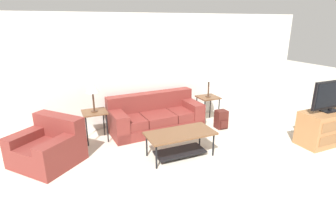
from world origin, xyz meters
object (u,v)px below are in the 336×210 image
at_px(armchair, 49,148).
at_px(side_table_left, 95,115).
at_px(table_lamp_left, 92,88).
at_px(side_table_right, 208,100).
at_px(table_lamp_right, 209,77).
at_px(tv_console, 326,127).
at_px(couch, 155,117).
at_px(television, 333,95).
at_px(coffee_table, 180,139).
at_px(backpack, 221,119).

xyz_separation_m(armchair, side_table_left, (0.92, 0.59, 0.28)).
bearing_deg(table_lamp_left, side_table_right, 0.00).
relative_size(table_lamp_right, tv_console, 0.53).
bearing_deg(couch, television, -35.52).
relative_size(couch, side_table_left, 3.32).
xyz_separation_m(side_table_left, side_table_right, (2.73, 0.00, 0.00)).
xyz_separation_m(coffee_table, table_lamp_right, (1.42, 1.32, 0.79)).
distance_m(side_table_right, table_lamp_right, 0.57).
xyz_separation_m(couch, side_table_right, (1.37, -0.07, 0.27)).
distance_m(table_lamp_right, tv_console, 2.69).
distance_m(couch, backpack, 1.55).
relative_size(side_table_left, table_lamp_left, 1.04).
height_order(side_table_left, table_lamp_right, table_lamp_right).
bearing_deg(backpack, couch, 158.60).
bearing_deg(table_lamp_right, side_table_left, 180.00).
xyz_separation_m(armchair, backpack, (3.72, 0.09, -0.07)).
height_order(couch, coffee_table, couch).
bearing_deg(table_lamp_left, television, -25.28).
distance_m(side_table_left, side_table_right, 2.73).
bearing_deg(television, table_lamp_right, 127.67).
xyz_separation_m(armchair, television, (5.22, -1.45, 0.75)).
xyz_separation_m(television, backpack, (-1.50, 1.53, -0.82)).
xyz_separation_m(table_lamp_right, television, (1.57, -2.03, -0.11)).
relative_size(side_table_right, backpack, 1.50).
bearing_deg(side_table_right, tv_console, -52.33).
bearing_deg(armchair, tv_console, -15.51).
height_order(coffee_table, side_table_left, side_table_left).
relative_size(side_table_left, side_table_right, 1.00).
xyz_separation_m(couch, table_lamp_left, (-1.36, -0.07, 0.84)).
bearing_deg(table_lamp_left, armchair, -147.41).
height_order(table_lamp_right, television, television).
bearing_deg(coffee_table, couch, 88.02).
relative_size(couch, backpack, 4.98).
xyz_separation_m(table_lamp_left, tv_console, (4.30, -2.03, -0.79)).
relative_size(side_table_left, table_lamp_right, 1.04).
xyz_separation_m(tv_console, television, (0.00, 0.00, 0.68)).
distance_m(coffee_table, side_table_right, 1.95).
bearing_deg(tv_console, television, 90.00).
bearing_deg(tv_console, table_lamp_right, 127.67).
distance_m(armchair, backpack, 3.72).
xyz_separation_m(couch, television, (2.94, -2.10, 0.73)).
relative_size(television, backpack, 2.44).
bearing_deg(television, couch, 144.48).
height_order(armchair, side_table_left, armchair).
bearing_deg(coffee_table, tv_console, -13.41).
xyz_separation_m(side_table_left, table_lamp_left, (-0.00, 0.00, 0.57)).
bearing_deg(couch, backpack, -21.40).
xyz_separation_m(coffee_table, backpack, (1.49, 0.82, -0.14)).
bearing_deg(couch, side_table_right, -2.74).
relative_size(table_lamp_left, backpack, 1.45).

